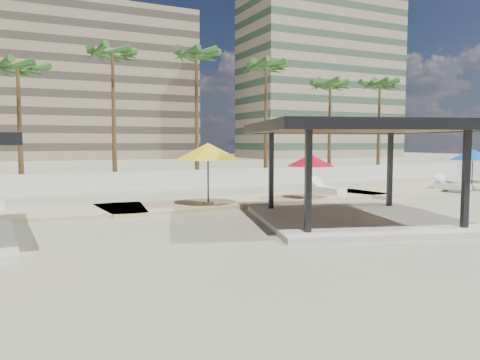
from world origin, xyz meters
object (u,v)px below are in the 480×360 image
object	(u,v)px
umbrella_c	(311,160)
pavilion_central	(356,163)
lounger_c	(451,186)
lounger_d	(444,184)
lounger_b	(327,190)

from	to	relation	value
umbrella_c	pavilion_central	bearing A→B (deg)	-108.48
lounger_c	lounger_d	size ratio (longest dim) A/B	1.12
umbrella_c	lounger_b	bearing A→B (deg)	34.79
lounger_d	lounger_b	bearing A→B (deg)	120.91
umbrella_c	lounger_d	size ratio (longest dim) A/B	1.51
lounger_b	lounger_d	world-z (taller)	lounger_b
umbrella_c	lounger_b	world-z (taller)	umbrella_c
pavilion_central	lounger_b	size ratio (longest dim) A/B	3.84
pavilion_central	umbrella_c	distance (m)	6.43
pavilion_central	lounger_d	distance (m)	16.06
umbrella_c	lounger_c	size ratio (longest dim) A/B	1.35
lounger_b	lounger_d	size ratio (longest dim) A/B	1.22
umbrella_c	lounger_b	xyz separation A→B (m)	(2.19, 1.52, -1.78)
lounger_b	lounger_c	size ratio (longest dim) A/B	1.10
lounger_c	lounger_d	xyz separation A→B (m)	(1.26, 1.61, -0.02)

